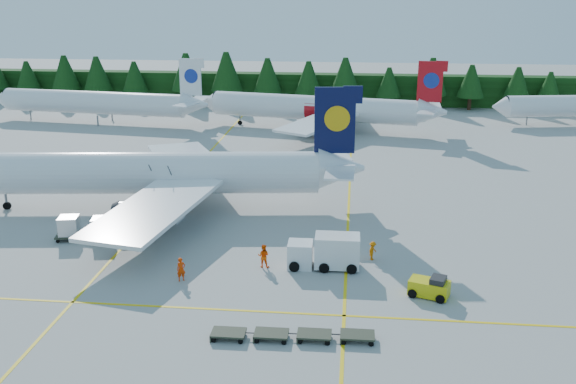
# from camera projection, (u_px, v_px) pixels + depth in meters

# --- Properties ---
(ground) EXTENTS (320.00, 320.00, 0.00)m
(ground) POSITION_uv_depth(u_px,v_px,m) (271.00, 276.00, 51.61)
(ground) COLOR #A0A09B
(ground) RESTS_ON ground
(taxi_stripe_a) EXTENTS (0.25, 120.00, 0.01)m
(taxi_stripe_a) POSITION_uv_depth(u_px,v_px,m) (170.00, 195.00, 71.96)
(taxi_stripe_a) COLOR yellow
(taxi_stripe_a) RESTS_ON ground
(taxi_stripe_b) EXTENTS (0.25, 120.00, 0.01)m
(taxi_stripe_b) POSITION_uv_depth(u_px,v_px,m) (349.00, 201.00, 69.98)
(taxi_stripe_b) COLOR yellow
(taxi_stripe_b) RESTS_ON ground
(taxi_stripe_cross) EXTENTS (80.00, 0.25, 0.01)m
(taxi_stripe_cross) POSITION_uv_depth(u_px,v_px,m) (260.00, 312.00, 45.92)
(taxi_stripe_cross) COLOR yellow
(taxi_stripe_cross) RESTS_ON ground
(treeline_hedge) EXTENTS (220.00, 4.00, 6.00)m
(treeline_hedge) POSITION_uv_depth(u_px,v_px,m) (323.00, 89.00, 128.46)
(treeline_hedge) COLOR black
(treeline_hedge) RESTS_ON ground
(airliner_navy) EXTENTS (43.80, 35.86, 12.75)m
(airliner_navy) POSITION_uv_depth(u_px,v_px,m) (132.00, 174.00, 66.31)
(airliner_navy) COLOR white
(airliner_navy) RESTS_ON ground
(airliner_red) EXTENTS (39.74, 32.39, 11.67)m
(airliner_red) POSITION_uv_depth(u_px,v_px,m) (309.00, 108.00, 104.82)
(airliner_red) COLOR white
(airliner_red) RESTS_ON ground
(airliner_far_left) EXTENTS (38.93, 8.16, 11.34)m
(airliner_far_left) POSITION_uv_depth(u_px,v_px,m) (88.00, 102.00, 110.32)
(airliner_far_left) COLOR white
(airliner_far_left) RESTS_ON ground
(airstairs) EXTENTS (4.87, 6.61, 4.19)m
(airstairs) POSITION_uv_depth(u_px,v_px,m) (160.00, 210.00, 64.41)
(airstairs) COLOR white
(airstairs) RESTS_ON ground
(service_truck) EXTENTS (5.91, 2.27, 2.85)m
(service_truck) POSITION_uv_depth(u_px,v_px,m) (324.00, 252.00, 52.84)
(service_truck) COLOR white
(service_truck) RESTS_ON ground
(baggage_tug) EXTENTS (3.28, 2.46, 1.57)m
(baggage_tug) POSITION_uv_depth(u_px,v_px,m) (430.00, 287.00, 48.00)
(baggage_tug) COLOR #D0C30B
(baggage_tug) RESTS_ON ground
(dolly_train) EXTENTS (10.74, 2.01, 0.13)m
(dolly_train) POSITION_uv_depth(u_px,v_px,m) (293.00, 334.00, 42.15)
(dolly_train) COLOR #2F3627
(dolly_train) RESTS_ON ground
(uld_pair) EXTENTS (5.85, 2.32, 1.86)m
(uld_pair) POSITION_uv_depth(u_px,v_px,m) (86.00, 227.00, 58.64)
(uld_pair) COLOR #2F3627
(uld_pair) RESTS_ON ground
(crew_a) EXTENTS (0.84, 0.76, 1.94)m
(crew_a) POSITION_uv_depth(u_px,v_px,m) (181.00, 269.00, 50.51)
(crew_a) COLOR #E23704
(crew_a) RESTS_ON ground
(crew_b) EXTENTS (1.01, 0.81, 1.99)m
(crew_b) POSITION_uv_depth(u_px,v_px,m) (263.00, 256.00, 53.01)
(crew_b) COLOR #F84C05
(crew_b) RESTS_ON ground
(crew_c) EXTENTS (0.74, 0.82, 1.65)m
(crew_c) POSITION_uv_depth(u_px,v_px,m) (373.00, 251.00, 54.48)
(crew_c) COLOR orange
(crew_c) RESTS_ON ground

